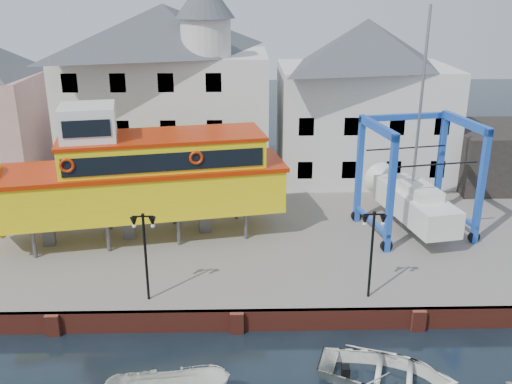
{
  "coord_description": "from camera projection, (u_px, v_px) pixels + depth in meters",
  "views": [
    {
      "loc": [
        0.34,
        -21.5,
        14.44
      ],
      "look_at": [
        1.0,
        7.0,
        4.0
      ],
      "focal_mm": 40.0,
      "sensor_mm": 36.0,
      "label": 1
    }
  ],
  "objects": [
    {
      "name": "ground",
      "position": [
        237.0,
        332.0,
        25.14
      ],
      "size": [
        140.0,
        140.0,
        0.0
      ],
      "primitive_type": "plane",
      "color": "black",
      "rests_on": "ground"
    },
    {
      "name": "hardstanding",
      "position": [
        238.0,
        223.0,
        35.3
      ],
      "size": [
        44.0,
        22.0,
        1.0
      ],
      "primitive_type": "cube",
      "color": "slate",
      "rests_on": "ground"
    },
    {
      "name": "quay_wall",
      "position": [
        237.0,
        321.0,
        25.07
      ],
      "size": [
        44.0,
        0.47,
        1.0
      ],
      "color": "maroon",
      "rests_on": "ground"
    },
    {
      "name": "building_white_main",
      "position": [
        168.0,
        92.0,
        39.78
      ],
      "size": [
        14.0,
        8.3,
        14.0
      ],
      "color": "silver",
      "rests_on": "hardstanding"
    },
    {
      "name": "building_white_right",
      "position": [
        363.0,
        100.0,
        40.9
      ],
      "size": [
        12.0,
        8.0,
        11.2
      ],
      "color": "silver",
      "rests_on": "hardstanding"
    },
    {
      "name": "shed_dark",
      "position": [
        506.0,
        155.0,
        40.48
      ],
      "size": [
        8.0,
        7.0,
        4.0
      ],
      "primitive_type": "cube",
      "color": "black",
      "rests_on": "hardstanding"
    },
    {
      "name": "lamp_post_left",
      "position": [
        144.0,
        235.0,
        24.75
      ],
      "size": [
        1.12,
        0.32,
        4.2
      ],
      "color": "black",
      "rests_on": "hardstanding"
    },
    {
      "name": "lamp_post_right",
      "position": [
        373.0,
        233.0,
        24.96
      ],
      "size": [
        1.12,
        0.32,
        4.2
      ],
      "color": "black",
      "rests_on": "hardstanding"
    },
    {
      "name": "tour_boat",
      "position": [
        125.0,
        177.0,
        30.84
      ],
      "size": [
        17.9,
        7.33,
        7.59
      ],
      "rotation": [
        0.0,
        0.0,
        0.19
      ],
      "color": "#59595E",
      "rests_on": "hardstanding"
    },
    {
      "name": "travel_lift",
      "position": [
        409.0,
        193.0,
        32.87
      ],
      "size": [
        6.57,
        8.5,
        12.47
      ],
      "rotation": [
        0.0,
        0.0,
        0.19
      ],
      "color": "#1D49B6",
      "rests_on": "hardstanding"
    },
    {
      "name": "motorboat_b",
      "position": [
        386.0,
        382.0,
        21.94
      ],
      "size": [
        6.09,
        5.13,
        1.08
      ],
      "primitive_type": "imported",
      "rotation": [
        0.0,
        0.0,
        1.26
      ],
      "color": "white",
      "rests_on": "ground"
    }
  ]
}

